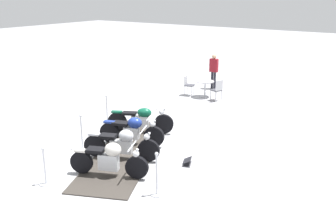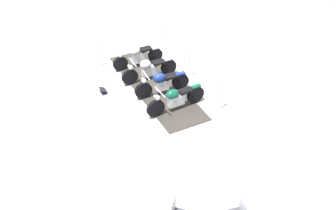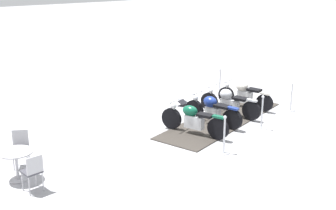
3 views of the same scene
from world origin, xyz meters
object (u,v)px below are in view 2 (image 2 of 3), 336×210
Objects in this scene: motorcycle_navy at (161,83)px; stanchion_left_mid at (189,70)px; stanchion_left_rear at (221,100)px; info_placard at (103,91)px; motorcycle_chrome at (149,69)px; stanchion_left_front at (162,44)px; motorcycle_cream at (137,56)px; stanchion_right_front at (98,59)px; motorcycle_forest at (175,99)px.

stanchion_left_mid reaches higher than motorcycle_navy.
stanchion_left_rear is at bearing 133.28° from motorcycle_navy.
info_placard is (-1.29, -4.23, -0.33)m from stanchion_left_rear.
stanchion_left_front reaches higher than motorcycle_chrome.
motorcycle_navy reaches higher than motorcycle_cream.
motorcycle_chrome is 1.93× the size of stanchion_right_front.
stanchion_left_rear is (3.11, 4.48, 0.01)m from stanchion_right_front.
motorcycle_navy reaches higher than info_placard.
motorcycle_cream is 1.82× the size of stanchion_left_mid.
stanchion_left_front is (-4.21, -0.22, -0.18)m from motorcycle_forest.
stanchion_left_mid is 3.42m from info_placard.
motorcycle_cream is 4.62× the size of info_placard.
stanchion_left_mid is (0.91, 2.00, -0.18)m from motorcycle_cream.
stanchion_left_mid reaches higher than info_placard.
motorcycle_forest is 4.19m from stanchion_right_front.
stanchion_left_front is at bearing -113.33° from motorcycle_forest.
info_placard is at bearing 1.26° from motorcycle_chrome.
stanchion_right_front is 1.00× the size of stanchion_left_mid.
motorcycle_navy is 1.86× the size of stanchion_left_rear.
stanchion_left_rear reaches higher than motorcycle_forest.
motorcycle_navy reaches higher than motorcycle_chrome.
motorcycle_forest is 2.92m from info_placard.
stanchion_right_front reaches higher than stanchion_left_rear.
motorcycle_navy is 3.22m from stanchion_left_front.
motorcycle_forest is at bearing 3.03° from stanchion_left_front.
motorcycle_cream is 2.17m from motorcycle_navy.
stanchion_left_mid is at bearing 161.07° from motorcycle_chrome.
stanchion_left_front is at bearing -62.19° from info_placard.
stanchion_left_mid reaches higher than stanchion_left_rear.
motorcycle_navy is 1.84× the size of stanchion_right_front.
motorcycle_navy is at bearing 92.08° from motorcycle_chrome.
stanchion_right_front is 1.01× the size of stanchion_left_rear.
info_placard is at bearing -25.88° from motorcycle_navy.
info_placard is (-1.24, -2.60, -0.43)m from motorcycle_forest.
stanchion_left_front is (-1.22, 1.08, -0.20)m from motorcycle_cream.
motorcycle_cream is at bearing -114.42° from stanchion_left_mid.
motorcycle_navy is at bearing -3.62° from stanchion_left_front.
stanchion_left_rear is at bearing 23.46° from stanchion_left_front.
info_placard is at bearing -75.74° from stanchion_left_mid.
motorcycle_chrome is 2.18m from motorcycle_forest.
stanchion_left_rear is at bearing 55.24° from stanchion_right_front.
motorcycle_cream is 2.23m from info_placard.
stanchion_right_front reaches higher than stanchion_left_mid.
motorcycle_navy is 2.02× the size of stanchion_left_front.
stanchion_left_rear is (0.05, 1.62, -0.10)m from motorcycle_forest.
motorcycle_cream is at bearing -41.46° from stanchion_left_front.
stanchion_right_front reaches higher than stanchion_left_front.
stanchion_right_front is 3.69m from stanchion_left_mid.
stanchion_left_rear is (2.13, 0.92, 0.06)m from stanchion_left_mid.
motorcycle_chrome is at bearing -90.02° from info_placard.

